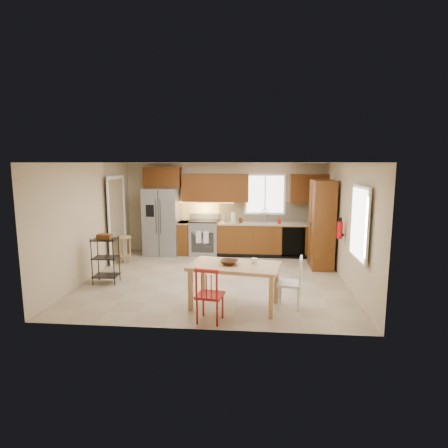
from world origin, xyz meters
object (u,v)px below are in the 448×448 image
soap_bottle (279,220)px  bar_stool (125,250)px  table_bowl (229,265)px  utility_cart (106,260)px  chair_red (210,294)px  refrigerator (162,222)px  pantry (322,224)px  table_jar (254,262)px  dining_table (235,286)px  range_stove (204,238)px  fire_extinguisher (340,230)px  chair_white (290,282)px

soap_bottle → bar_stool: bearing=-165.9°
table_bowl → utility_cart: 2.88m
chair_red → refrigerator: bearing=123.0°
pantry → chair_red: pantry is taller
soap_bottle → table_bowl: size_ratio=0.61×
refrigerator → bar_stool: (-0.71, -1.00, -0.57)m
chair_red → utility_cart: utility_cart is taller
table_bowl → table_jar: 0.44m
dining_table → table_jar: 0.54m
refrigerator → table_bowl: (2.12, -3.66, -0.15)m
table_jar → bar_stool: bearing=141.8°
dining_table → bar_stool: size_ratio=2.24×
refrigerator → range_stove: 1.24m
table_jar → bar_stool: (-3.26, 2.57, -0.44)m
fire_extinguisher → bar_stool: fire_extinguisher is taller
range_stove → dining_table: size_ratio=0.60×
range_stove → table_jar: size_ratio=7.15×
range_stove → table_jar: bearing=-68.9°
bar_stool → utility_cart: utility_cart is taller
dining_table → refrigerator: bearing=130.7°
soap_bottle → pantry: (0.95, -0.90, 0.05)m
fire_extinguisher → chair_white: 2.11m
range_stove → utility_cart: (-1.69, -2.66, 0.03)m
soap_bottle → pantry: 1.31m
chair_red → utility_cart: (-2.41, 1.72, 0.04)m
table_bowl → table_jar: (0.43, 0.10, 0.03)m
refrigerator → chair_red: size_ratio=2.02×
table_jar → table_bowl: bearing=-167.5°
bar_stool → dining_table: bearing=-21.3°
table_bowl → chair_red: bearing=-111.4°
chair_red → table_bowl: 0.76m
range_stove → dining_table: range_stove is taller
soap_bottle → table_jar: size_ratio=1.48×
range_stove → chair_red: size_ratio=1.02×
soap_bottle → table_jar: (-0.63, -3.54, -0.21)m
refrigerator → bar_stool: 1.35m
fire_extinguisher → dining_table: size_ratio=0.23×
range_stove → table_bowl: range_stove is taller
chair_red → chair_white: bearing=37.9°
table_bowl → chair_white: bearing=2.7°
table_bowl → utility_cart: size_ratio=0.31×
refrigerator → soap_bottle: size_ratio=9.53×
soap_bottle → pantry: size_ratio=0.09×
refrigerator → fire_extinguisher: refrigerator is taller
soap_bottle → table_bowl: 3.80m
fire_extinguisher → bar_stool: size_ratio=0.53×
range_stove → bar_stool: 2.15m
pantry → chair_red: (-2.27, -3.39, -0.60)m
refrigerator → dining_table: refrigerator is taller
utility_cart → pantry: bearing=17.2°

